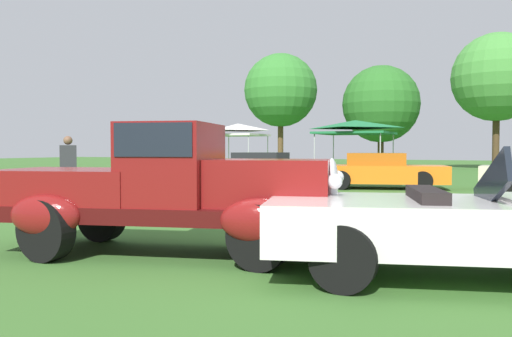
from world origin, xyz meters
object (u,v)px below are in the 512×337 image
object	(u,v)px
spectator_near_truck	(68,167)
feature_pickup_truck	(167,188)
canopy_tent_left_field	(238,129)
show_car_orange	(379,171)
neighbor_convertible	(478,224)
show_car_charcoal	(264,168)
canopy_tent_center_field	(355,126)

from	to	relation	value
spectator_near_truck	feature_pickup_truck	bearing A→B (deg)	-35.76
spectator_near_truck	canopy_tent_left_field	distance (m)	15.57
show_car_orange	spectator_near_truck	bearing A→B (deg)	-126.60
neighbor_convertible	show_car_charcoal	distance (m)	15.54
canopy_tent_left_field	feature_pickup_truck	bearing A→B (deg)	-65.47
neighbor_convertible	canopy_tent_center_field	distance (m)	19.53
feature_pickup_truck	canopy_tent_left_field	xyz separation A→B (m)	(-8.88, 19.47, 1.55)
feature_pickup_truck	canopy_tent_left_field	world-z (taller)	canopy_tent_left_field
show_car_charcoal	canopy_tent_left_field	size ratio (longest dim) A/B	1.64
neighbor_convertible	canopy_tent_center_field	xyz separation A→B (m)	(-6.06, 18.47, 1.85)
spectator_near_truck	canopy_tent_left_field	xyz separation A→B (m)	(-2.97, 15.21, 1.51)
show_car_orange	neighbor_convertible	bearing A→B (deg)	-73.56
show_car_charcoal	neighbor_convertible	bearing A→B (deg)	-57.42
spectator_near_truck	canopy_tent_center_field	bearing A→B (deg)	76.11
show_car_charcoal	canopy_tent_left_field	world-z (taller)	canopy_tent_left_field
show_car_charcoal	canopy_tent_center_field	size ratio (longest dim) A/B	1.33
show_car_orange	spectator_near_truck	size ratio (longest dim) A/B	2.76
feature_pickup_truck	neighbor_convertible	bearing A→B (deg)	4.31
feature_pickup_truck	show_car_charcoal	xyz separation A→B (m)	(-4.64, 13.37, -0.27)
show_car_charcoal	show_car_orange	size ratio (longest dim) A/B	0.95
show_car_charcoal	spectator_near_truck	xyz separation A→B (m)	(-1.28, -9.11, 0.31)
feature_pickup_truck	show_car_orange	distance (m)	12.43
canopy_tent_center_field	show_car_charcoal	bearing A→B (deg)	-113.16
spectator_near_truck	canopy_tent_center_field	world-z (taller)	canopy_tent_center_field
spectator_near_truck	canopy_tent_left_field	size ratio (longest dim) A/B	0.62
neighbor_convertible	show_car_charcoal	bearing A→B (deg)	122.58
feature_pickup_truck	canopy_tent_left_field	bearing A→B (deg)	114.53
feature_pickup_truck	canopy_tent_center_field	size ratio (longest dim) A/B	1.40
feature_pickup_truck	canopy_tent_center_field	xyz separation A→B (m)	(-2.33, 18.75, 1.56)
feature_pickup_truck	spectator_near_truck	size ratio (longest dim) A/B	2.77
spectator_near_truck	canopy_tent_center_field	xyz separation A→B (m)	(3.58, 14.49, 1.51)
show_car_charcoal	show_car_orange	world-z (taller)	same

